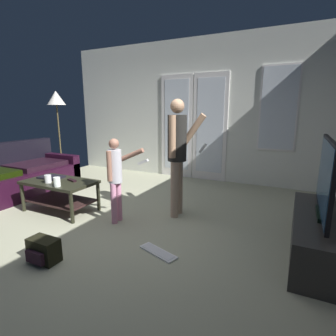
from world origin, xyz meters
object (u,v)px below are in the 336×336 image
(person_adult, at_px, (178,148))
(floor_lamp, at_px, (56,102))
(coffee_table, at_px, (60,189))
(loose_keyboard, at_px, (158,252))
(laptop_closed, at_px, (51,177))
(tv_remote_black, at_px, (72,180))
(tv_stand, at_px, (318,235))
(cup_near_edge, at_px, (48,179))
(backpack, at_px, (43,250))
(person_child, at_px, (116,173))
(leather_couch, at_px, (9,179))
(flat_screen_tv, at_px, (326,178))
(cup_by_laptop, at_px, (57,182))

(person_adult, distance_m, floor_lamp, 3.35)
(coffee_table, bearing_deg, loose_keyboard, -12.82)
(laptop_closed, distance_m, tv_remote_black, 0.40)
(laptop_closed, bearing_deg, tv_stand, -0.35)
(person_adult, bearing_deg, floor_lamp, 164.38)
(person_adult, relative_size, cup_near_edge, 14.38)
(backpack, height_order, cup_near_edge, cup_near_edge)
(person_child, relative_size, floor_lamp, 0.60)
(leather_couch, relative_size, person_adult, 1.40)
(flat_screen_tv, height_order, person_child, flat_screen_tv)
(loose_keyboard, height_order, tv_remote_black, tv_remote_black)
(leather_couch, distance_m, person_child, 2.28)
(coffee_table, height_order, tv_remote_black, tv_remote_black)
(flat_screen_tv, bearing_deg, loose_keyboard, -154.35)
(person_adult, relative_size, backpack, 5.20)
(floor_lamp, bearing_deg, tv_remote_black, -38.57)
(leather_couch, bearing_deg, person_adult, 9.95)
(tv_remote_black, bearing_deg, laptop_closed, -162.83)
(person_adult, relative_size, cup_by_laptop, 12.64)
(tv_stand, distance_m, tv_remote_black, 3.09)
(cup_near_edge, xyz_separation_m, tv_remote_black, (0.23, 0.21, -0.04))
(flat_screen_tv, distance_m, cup_near_edge, 3.34)
(laptop_closed, relative_size, cup_by_laptop, 2.76)
(loose_keyboard, bearing_deg, cup_by_laptop, 173.01)
(tv_stand, relative_size, backpack, 4.97)
(leather_couch, distance_m, tv_remote_black, 1.46)
(flat_screen_tv, bearing_deg, person_adult, 169.33)
(floor_lamp, xyz_separation_m, laptop_closed, (1.37, -1.42, -1.13))
(tv_stand, height_order, loose_keyboard, tv_stand)
(floor_lamp, height_order, laptop_closed, floor_lamp)
(flat_screen_tv, relative_size, cup_by_laptop, 9.67)
(person_adult, relative_size, tv_remote_black, 9.20)
(leather_couch, distance_m, backpack, 2.45)
(loose_keyboard, bearing_deg, tv_stand, 25.50)
(floor_lamp, bearing_deg, person_adult, -15.62)
(tv_stand, height_order, backpack, tv_stand)
(tv_stand, height_order, cup_near_edge, cup_near_edge)
(tv_stand, height_order, flat_screen_tv, flat_screen_tv)
(leather_couch, bearing_deg, loose_keyboard, -9.33)
(backpack, relative_size, cup_near_edge, 2.77)
(coffee_table, relative_size, cup_by_laptop, 8.21)
(cup_by_laptop, bearing_deg, tv_remote_black, 96.74)
(leather_couch, relative_size, floor_lamp, 1.21)
(floor_lamp, distance_m, cup_near_edge, 2.48)
(tv_stand, relative_size, laptop_closed, 4.39)
(flat_screen_tv, distance_m, person_adult, 1.71)
(person_child, xyz_separation_m, floor_lamp, (-2.56, 1.44, 0.93))
(laptop_closed, distance_m, cup_by_laptop, 0.52)
(person_adult, distance_m, backpack, 1.94)
(person_adult, height_order, cup_by_laptop, person_adult)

